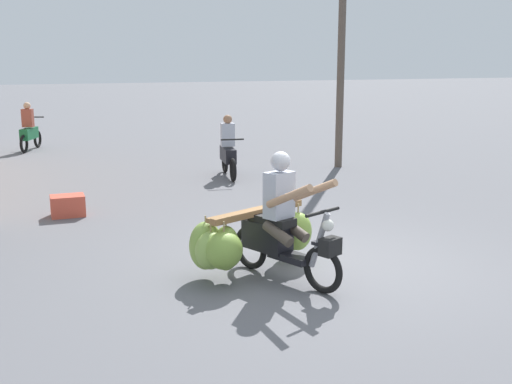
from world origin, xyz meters
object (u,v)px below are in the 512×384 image
motorbike_distant_ahead_left (228,152)px  motorbike_main_loaded (257,236)px  motorbike_distant_ahead_right (29,131)px  utility_pole (341,56)px  produce_crate (68,206)px

motorbike_distant_ahead_left → motorbike_main_loaded: bearing=-104.8°
motorbike_distant_ahead_right → utility_pole: (7.11, -5.58, 2.11)m
motorbike_distant_ahead_left → motorbike_distant_ahead_right: same height
motorbike_main_loaded → motorbike_distant_ahead_left: (1.70, 6.45, 0.07)m
produce_crate → utility_pole: bearing=22.9°
motorbike_distant_ahead_right → produce_crate: bearing=-86.9°
motorbike_distant_ahead_right → produce_crate: 8.41m
motorbike_main_loaded → motorbike_distant_ahead_left: bearing=75.2°
motorbike_main_loaded → motorbike_distant_ahead_right: 12.56m
produce_crate → utility_pole: utility_pole is taller
motorbike_distant_ahead_left → produce_crate: motorbike_distant_ahead_left is taller
motorbike_distant_ahead_right → utility_pole: bearing=-38.1°
motorbike_main_loaded → motorbike_distant_ahead_left: 6.67m
motorbike_main_loaded → motorbike_distant_ahead_right: motorbike_main_loaded is taller
motorbike_distant_ahead_left → produce_crate: (-3.70, -2.52, -0.39)m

